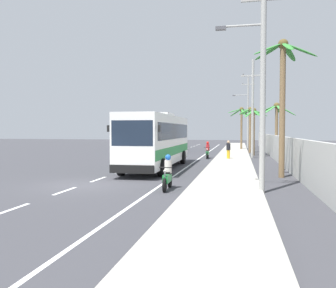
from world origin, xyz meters
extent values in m
plane|color=#3A3A3F|center=(0.00, 0.00, 0.00)|extent=(160.00, 160.00, 0.00)
cube|color=#A8A399|center=(6.80, 10.00, 0.07)|extent=(3.20, 90.00, 0.14)
cube|color=white|center=(0.00, -5.33, 0.00)|extent=(0.16, 2.00, 0.01)
cube|color=white|center=(0.00, -1.67, 0.00)|extent=(0.16, 2.00, 0.01)
cube|color=white|center=(0.00, 2.00, 0.00)|extent=(0.16, 2.00, 0.01)
cube|color=white|center=(0.00, 5.66, 0.00)|extent=(0.16, 2.00, 0.01)
cube|color=white|center=(0.00, 9.33, 0.00)|extent=(0.16, 2.00, 0.01)
cube|color=white|center=(0.00, 13.00, 0.00)|extent=(0.16, 2.00, 0.01)
cube|color=white|center=(0.00, 16.66, 0.00)|extent=(0.16, 2.00, 0.01)
cube|color=white|center=(0.00, 20.33, 0.00)|extent=(0.16, 2.00, 0.01)
cube|color=white|center=(0.00, 24.00, 0.00)|extent=(0.16, 2.00, 0.01)
cube|color=white|center=(0.00, 27.66, 0.00)|extent=(0.16, 2.00, 0.01)
cube|color=white|center=(0.00, 31.33, 0.00)|extent=(0.16, 2.00, 0.01)
cube|color=white|center=(0.00, 34.99, 0.00)|extent=(0.16, 2.00, 0.01)
cube|color=white|center=(0.00, 38.66, 0.00)|extent=(0.16, 2.00, 0.01)
cube|color=white|center=(0.00, 42.33, 0.00)|extent=(0.16, 2.00, 0.01)
cube|color=white|center=(0.00, 45.99, 0.00)|extent=(0.16, 2.00, 0.01)
cube|color=white|center=(0.00, 49.66, 0.00)|extent=(0.16, 2.00, 0.01)
cube|color=white|center=(3.73, 15.00, 0.00)|extent=(0.14, 70.00, 0.01)
cube|color=#B2B2AD|center=(10.60, 14.00, 1.09)|extent=(0.24, 60.00, 2.19)
cube|color=white|center=(1.86, 7.95, 2.01)|extent=(2.51, 11.77, 3.24)
cube|color=#192333|center=(1.86, 8.15, 2.58)|extent=(2.54, 10.83, 1.04)
cube|color=#192333|center=(1.87, 2.11, 2.50)|extent=(2.28, 0.11, 1.36)
cube|color=#1E843D|center=(1.86, 7.95, 1.28)|extent=(2.54, 11.54, 0.58)
cube|color=black|center=(1.87, 2.02, 0.59)|extent=(2.43, 0.17, 0.44)
cube|color=#B7B7B7|center=(1.85, 9.43, 3.77)|extent=(1.37, 2.59, 0.28)
cube|color=black|center=(3.29, 2.32, 2.74)|extent=(0.12, 0.08, 0.36)
cube|color=black|center=(0.45, 2.32, 2.74)|extent=(0.12, 0.08, 0.36)
cylinder|color=black|center=(3.08, 3.84, 0.52)|extent=(0.32, 1.04, 1.04)
cylinder|color=black|center=(0.65, 3.83, 0.52)|extent=(0.32, 1.04, 1.04)
cylinder|color=black|center=(3.06, 11.49, 0.52)|extent=(0.32, 1.04, 1.04)
cylinder|color=black|center=(0.63, 11.48, 0.52)|extent=(0.32, 1.04, 1.04)
cube|color=#2366A8|center=(-2.04, 29.04, 1.98)|extent=(2.84, 11.80, 3.18)
cube|color=#192333|center=(-2.03, 28.84, 2.54)|extent=(2.84, 10.86, 1.02)
cube|color=#192333|center=(-2.19, 34.87, 2.46)|extent=(2.34, 0.16, 1.34)
cube|color=#1E843D|center=(-2.04, 29.04, 1.26)|extent=(2.87, 11.56, 0.57)
cube|color=black|center=(-2.19, 34.96, 0.59)|extent=(2.49, 0.22, 0.44)
cube|color=#B7B7B7|center=(-2.00, 27.58, 3.71)|extent=(1.46, 2.62, 0.28)
cube|color=black|center=(-3.63, 34.62, 2.70)|extent=(0.12, 0.08, 0.36)
cube|color=black|center=(-0.73, 34.70, 2.70)|extent=(0.12, 0.08, 0.36)
cylinder|color=black|center=(-3.39, 33.12, 0.52)|extent=(0.35, 1.05, 1.04)
cylinder|color=black|center=(-0.90, 33.18, 0.52)|extent=(0.35, 1.05, 1.04)
cylinder|color=black|center=(-3.19, 25.49, 0.52)|extent=(0.35, 1.05, 1.04)
cylinder|color=black|center=(-0.70, 25.56, 0.52)|extent=(0.35, 1.05, 1.04)
cylinder|color=black|center=(4.32, -1.11, 0.30)|extent=(0.12, 0.60, 0.60)
cylinder|color=black|center=(4.28, 0.25, 0.30)|extent=(0.14, 0.60, 0.60)
cube|color=#1E7F38|center=(4.30, -0.48, 0.52)|extent=(0.28, 1.11, 0.36)
cube|color=black|center=(4.29, -0.18, 0.72)|extent=(0.26, 0.61, 0.12)
cylinder|color=gray|center=(4.32, -0.99, 0.60)|extent=(0.07, 0.32, 0.67)
cylinder|color=black|center=(4.32, -0.89, 1.04)|extent=(0.56, 0.06, 0.04)
sphere|color=#EAEACC|center=(4.32, -1.01, 0.90)|extent=(0.14, 0.14, 0.14)
cylinder|color=beige|center=(4.29, -0.23, 1.01)|extent=(0.32, 0.32, 0.58)
sphere|color=blue|center=(4.29, -0.23, 1.43)|extent=(0.26, 0.26, 0.26)
cylinder|color=black|center=(4.51, 16.52, 0.30)|extent=(0.12, 0.60, 0.60)
cylinder|color=black|center=(4.47, 17.88, 0.30)|extent=(0.14, 0.60, 0.60)
cube|color=#1E7F38|center=(4.49, 17.15, 0.52)|extent=(0.27, 1.11, 0.36)
cube|color=black|center=(4.48, 17.45, 0.72)|extent=(0.26, 0.61, 0.12)
cylinder|color=gray|center=(4.50, 16.64, 0.60)|extent=(0.07, 0.32, 0.67)
cylinder|color=black|center=(4.50, 16.74, 1.04)|extent=(0.56, 0.05, 0.04)
sphere|color=#EAEACC|center=(4.50, 16.62, 0.90)|extent=(0.14, 0.14, 0.14)
cylinder|color=red|center=(4.48, 17.40, 1.02)|extent=(0.32, 0.32, 0.61)
sphere|color=red|center=(4.48, 17.40, 1.46)|extent=(0.26, 0.26, 0.26)
cylinder|color=gold|center=(6.47, 15.72, 0.52)|extent=(0.28, 0.28, 0.76)
cylinder|color=black|center=(6.47, 15.72, 1.20)|extent=(0.36, 0.36, 0.60)
sphere|color=tan|center=(6.47, 15.72, 1.61)|extent=(0.25, 0.25, 0.25)
cylinder|color=#9E9E99|center=(8.37, -0.43, 4.63)|extent=(0.24, 0.24, 9.27)
cylinder|color=#9E9E99|center=(7.50, -0.43, 7.03)|extent=(1.75, 0.09, 0.09)
cube|color=#4C4C51|center=(6.62, -0.43, 6.97)|extent=(0.44, 0.24, 0.14)
cylinder|color=#9E9E99|center=(8.62, 18.60, 4.66)|extent=(0.24, 0.24, 9.32)
cube|color=#9E9E99|center=(8.62, 18.60, 7.82)|extent=(2.24, 0.12, 0.12)
cylinder|color=#4C4742|center=(7.72, 18.60, 7.94)|extent=(0.08, 0.08, 0.16)
cylinder|color=#4C4742|center=(9.51, 18.60, 7.94)|extent=(0.08, 0.08, 0.16)
cylinder|color=#9E9E99|center=(8.61, 37.63, 5.25)|extent=(0.24, 0.24, 10.49)
cube|color=#9E9E99|center=(8.61, 37.63, 9.43)|extent=(1.98, 0.12, 0.12)
cylinder|color=#4C4742|center=(7.82, 37.63, 9.55)|extent=(0.08, 0.08, 0.16)
cylinder|color=#4C4742|center=(9.40, 37.63, 9.55)|extent=(0.08, 0.08, 0.16)
cylinder|color=#9E9E99|center=(7.58, 37.63, 7.90)|extent=(2.05, 0.09, 0.09)
cube|color=#4C4C51|center=(6.56, 37.63, 7.84)|extent=(0.44, 0.24, 0.14)
cylinder|color=brown|center=(9.75, 4.77, 3.67)|extent=(0.32, 0.32, 7.35)
ellipsoid|color=#337F33|center=(10.62, 4.63, 7.02)|extent=(1.85, 0.64, 0.97)
ellipsoid|color=#337F33|center=(10.17, 5.58, 7.09)|extent=(1.19, 1.83, 0.83)
ellipsoid|color=#337F33|center=(9.03, 5.36, 7.13)|extent=(1.70, 1.47, 0.75)
ellipsoid|color=#337F33|center=(8.94, 4.34, 7.08)|extent=(1.82, 1.20, 0.84)
ellipsoid|color=#337F33|center=(9.88, 3.88, 7.06)|extent=(0.63, 1.89, 0.89)
sphere|color=brown|center=(9.75, 4.77, 7.40)|extent=(0.56, 0.56, 0.56)
cylinder|color=brown|center=(7.65, 32.38, 2.71)|extent=(0.27, 0.27, 5.43)
ellipsoid|color=#337F33|center=(8.67, 32.27, 5.24)|extent=(2.10, 0.57, 0.70)
ellipsoid|color=#337F33|center=(8.05, 33.28, 5.12)|extent=(1.14, 1.98, 0.93)
ellipsoid|color=#337F33|center=(6.89, 32.94, 5.05)|extent=(1.78, 1.44, 1.07)
ellipsoid|color=#337F33|center=(6.77, 31.86, 5.24)|extent=(1.98, 1.36, 0.69)
ellipsoid|color=#337F33|center=(7.83, 31.45, 5.05)|extent=(0.72, 1.99, 1.06)
sphere|color=brown|center=(7.65, 32.38, 5.48)|extent=(0.56, 0.56, 0.56)
cylinder|color=brown|center=(10.77, 18.10, 2.44)|extent=(0.27, 0.27, 4.88)
ellipsoid|color=#3D893D|center=(11.60, 17.99, 4.48)|extent=(1.78, 0.59, 1.11)
ellipsoid|color=#3D893D|center=(10.93, 19.02, 4.67)|extent=(0.69, 1.94, 0.73)
ellipsoid|color=#3D893D|center=(9.99, 18.58, 4.63)|extent=(1.79, 1.29, 0.81)
ellipsoid|color=#3D893D|center=(10.09, 17.57, 4.52)|extent=(1.63, 1.38, 1.03)
ellipsoid|color=#3D893D|center=(11.00, 17.24, 4.58)|extent=(0.83, 1.87, 0.90)
sphere|color=brown|center=(10.77, 18.10, 4.93)|extent=(0.56, 0.56, 0.56)
cylinder|color=brown|center=(8.62, 26.34, 2.52)|extent=(0.30, 0.30, 5.04)
ellipsoid|color=#337F33|center=(9.36, 26.38, 4.85)|extent=(1.53, 0.44, 0.70)
ellipsoid|color=#337F33|center=(8.74, 27.01, 4.74)|extent=(0.60, 1.47, 0.91)
ellipsoid|color=#337F33|center=(7.98, 26.68, 4.81)|extent=(1.49, 1.02, 0.76)
ellipsoid|color=#337F33|center=(8.00, 25.94, 4.86)|extent=(1.48, 1.12, 0.68)
ellipsoid|color=#337F33|center=(8.90, 25.63, 4.91)|extent=(0.91, 1.58, 0.57)
sphere|color=brown|center=(8.62, 26.34, 5.09)|extent=(0.56, 0.56, 0.56)
cylinder|color=brown|center=(8.85, 22.07, 2.34)|extent=(0.28, 0.28, 4.67)
ellipsoid|color=#337F33|center=(9.54, 21.97, 4.44)|extent=(1.48, 0.56, 0.78)
ellipsoid|color=#337F33|center=(9.05, 22.77, 4.53)|extent=(0.76, 1.55, 0.60)
ellipsoid|color=#337F33|center=(8.21, 22.46, 4.58)|extent=(1.49, 1.10, 0.51)
ellipsoid|color=#337F33|center=(8.39, 21.59, 4.37)|extent=(1.22, 1.25, 0.91)
ellipsoid|color=#337F33|center=(9.12, 21.42, 4.44)|extent=(0.89, 1.48, 0.78)
sphere|color=brown|center=(8.85, 22.07, 4.72)|extent=(0.56, 0.56, 0.56)
camera|label=1|loc=(7.45, -15.53, 2.64)|focal=37.30mm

